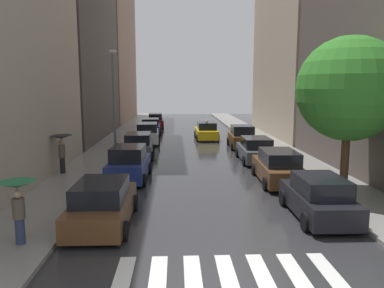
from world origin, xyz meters
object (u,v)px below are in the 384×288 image
Objects in this scene: parked_car_left_nearest at (102,204)px; lamp_post_left at (114,96)px; parked_car_right_second at (278,167)px; pedestrian_foreground at (61,144)px; parked_car_left_second at (129,164)px; taxi_midroad at (206,131)px; parked_car_right_fourth at (242,137)px; parked_car_right_third at (256,150)px; parked_car_left_fifth at (151,127)px; parked_car_left_fourth at (148,134)px; parked_car_left_sixth at (156,121)px; parked_car_left_third at (138,146)px; parked_car_right_nearest at (318,198)px; street_tree_right at (349,89)px; pedestrian_near_tree at (18,197)px.

lamp_post_left is at bearing 7.35° from parked_car_left_nearest.
pedestrian_foreground reaches higher than parked_car_right_second.
taxi_midroad is (5.32, 15.25, -0.08)m from parked_car_left_second.
pedestrian_foreground is at bearing 129.73° from parked_car_right_fourth.
parked_car_left_second is 0.93× the size of parked_car_right_third.
parked_car_left_fifth is 1.08× the size of parked_car_right_fourth.
lamp_post_left is at bearing 161.83° from parked_car_left_fourth.
lamp_post_left is (-1.76, 6.68, 3.43)m from parked_car_left_second.
parked_car_right_second is (7.66, -26.86, -0.00)m from parked_car_left_sixth.
parked_car_right_second is (7.81, -20.23, 0.02)m from parked_car_left_fifth.
parked_car_right_nearest is (7.90, -12.61, -0.04)m from parked_car_left_third.
parked_car_left_sixth is 2.10× the size of pedestrian_foreground.
street_tree_right reaches higher than parked_car_right_third.
parked_car_left_nearest is at bearing 178.49° from parked_car_left_fifth.
parked_car_left_sixth is 0.64× the size of street_tree_right.
taxi_midroad is 19.37m from street_tree_right.
street_tree_right reaches higher than parked_car_left_fifth.
parked_car_right_fourth is 2.10× the size of pedestrian_near_tree.
lamp_post_left is (-9.44, 7.51, 3.48)m from parked_car_right_second.
parked_car_right_second is at bearing -134.89° from parked_car_left_third.
pedestrian_foreground reaches higher than parked_car_right_fourth.
parked_car_right_nearest is at bearing -178.65° from parked_car_right_fourth.
parked_car_left_sixth is at bearing 27.48° from parked_car_right_fourth.
parked_car_left_nearest is 2.93m from pedestrian_near_tree.
parked_car_right_nearest is at bearing -177.18° from parked_car_right_second.
taxi_midroad reaches higher than parked_car_left_sixth.
parked_car_right_second is 12.47m from pedestrian_near_tree.
parked_car_left_fifth is (-0.13, 19.40, -0.07)m from parked_car_left_second.
parked_car_left_second is at bearing 85.72° from parked_car_right_second.
parked_car_left_fourth is 12.95m from parked_car_left_sixth.
parked_car_left_fifth is 16.70m from parked_car_right_third.
parked_car_left_fourth reaches higher than parked_car_right_third.
parked_car_left_fifth is at bearing 2.21° from parked_car_left_second.
parked_car_left_nearest is 22.40m from taxi_midroad.
parked_car_right_fourth reaches higher than parked_car_right_third.
parked_car_right_second is at bearing -172.31° from taxi_midroad.
street_tree_right reaches higher than parked_car_left_sixth.
parked_car_left_fourth is 21.55m from pedestrian_near_tree.
pedestrian_foreground reaches higher than parked_car_right_nearest.
parked_car_left_third is 1.13× the size of parked_car_right_fourth.
parked_car_right_second is 0.67× the size of lamp_post_left.
parked_car_right_nearest is at bearing -53.20° from lamp_post_left.
parked_car_left_sixth is at bearing 84.74° from lamp_post_left.
parked_car_right_fourth is at bearing -66.56° from parked_car_left_third.
parked_car_left_fourth is at bearing 22.62° from parked_car_right_nearest.
pedestrian_foreground reaches higher than parked_car_left_second.
pedestrian_foreground is (-9.08, -14.14, 0.99)m from taxi_midroad.
parked_car_right_fourth is at bearing 0.04° from parked_car_right_third.
parked_car_left_sixth is 1.09× the size of parked_car_right_fourth.
pedestrian_foreground is at bearing 163.01° from street_tree_right.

